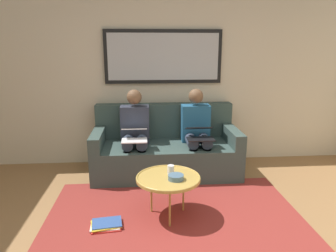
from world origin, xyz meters
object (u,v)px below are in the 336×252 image
(framed_mirror, at_px, (163,57))
(bowl, at_px, (176,177))
(couch, at_px, (166,149))
(coffee_table, at_px, (168,178))
(cup, at_px, (171,170))
(magazine_stack, at_px, (106,225))
(laptop_white, at_px, (134,134))
(person_right, at_px, (135,130))
(laptop_black, at_px, (200,133))
(person_left, at_px, (196,129))

(framed_mirror, xyz_separation_m, bowl, (-0.01, 1.67, -1.10))
(couch, distance_m, coffee_table, 1.22)
(cup, height_order, magazine_stack, cup)
(laptop_white, bearing_deg, framed_mirror, -120.51)
(person_right, bearing_deg, laptop_black, 163.62)
(couch, bearing_deg, bowl, 90.33)
(framed_mirror, height_order, person_left, framed_mirror)
(coffee_table, bearing_deg, couch, -92.95)
(cup, xyz_separation_m, magazine_stack, (0.65, 0.25, -0.45))
(laptop_black, bearing_deg, couch, -36.98)
(couch, height_order, laptop_white, couch)
(coffee_table, distance_m, laptop_black, 1.04)
(person_right, bearing_deg, bowl, 109.12)
(laptop_black, bearing_deg, cup, 61.64)
(cup, relative_size, person_left, 0.08)
(bowl, bearing_deg, coffee_table, -42.41)
(coffee_table, distance_m, magazine_stack, 0.74)
(laptop_white, bearing_deg, person_left, -163.54)
(person_left, relative_size, person_right, 1.00)
(couch, bearing_deg, person_right, 9.39)
(bowl, xyz_separation_m, magazine_stack, (0.68, 0.09, -0.43))
(cup, height_order, laptop_black, laptop_black)
(magazine_stack, bearing_deg, person_right, -101.37)
(framed_mirror, relative_size, laptop_black, 4.84)
(laptop_black, height_order, magazine_stack, laptop_black)
(framed_mirror, distance_m, person_right, 1.12)
(couch, xyz_separation_m, cup, (0.03, 1.13, 0.16))
(person_left, bearing_deg, framed_mirror, -47.88)
(bowl, bearing_deg, magazine_stack, 7.87)
(couch, height_order, laptop_black, couch)
(bowl, xyz_separation_m, person_right, (0.42, -1.21, 0.16))
(bowl, relative_size, laptop_black, 0.45)
(person_left, xyz_separation_m, person_right, (0.83, 0.00, 0.00))
(laptop_black, bearing_deg, framed_mirror, -59.44)
(couch, bearing_deg, laptop_white, 37.10)
(couch, xyz_separation_m, framed_mirror, (0.00, -0.39, 1.24))
(bowl, height_order, person_left, person_left)
(bowl, height_order, person_right, person_right)
(framed_mirror, relative_size, laptop_white, 4.75)
(laptop_white, height_order, magazine_stack, laptop_white)
(person_left, bearing_deg, cup, 67.40)
(person_left, distance_m, magazine_stack, 1.80)
(framed_mirror, xyz_separation_m, person_left, (-0.41, 0.46, -0.94))
(couch, relative_size, person_left, 1.70)
(couch, xyz_separation_m, coffee_table, (0.06, 1.22, 0.10))
(cup, height_order, person_left, person_left)
(coffee_table, bearing_deg, laptop_black, -117.71)
(bowl, bearing_deg, cup, -76.58)
(couch, distance_m, framed_mirror, 1.30)
(framed_mirror, distance_m, coffee_table, 1.97)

